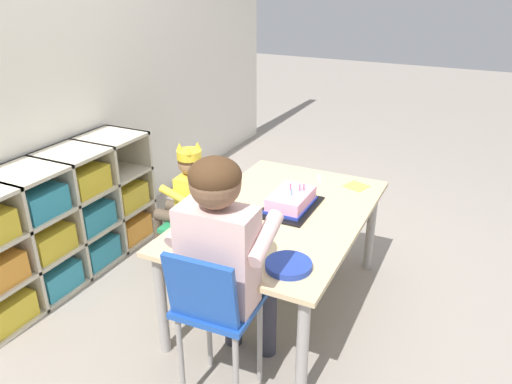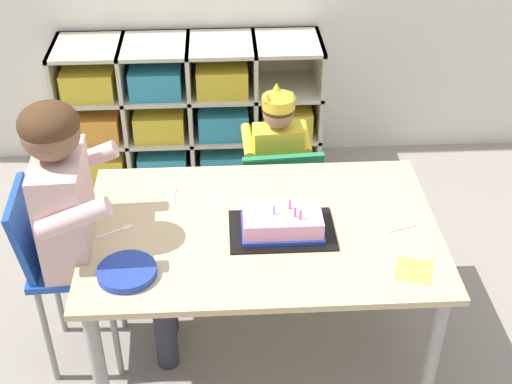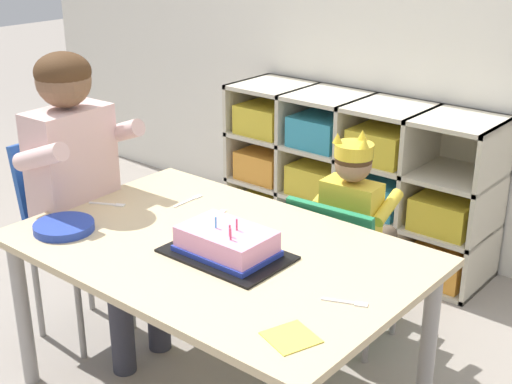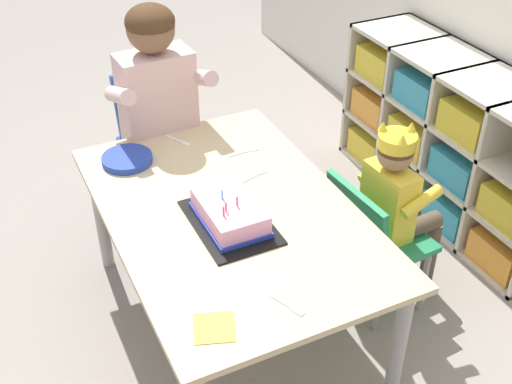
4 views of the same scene
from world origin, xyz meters
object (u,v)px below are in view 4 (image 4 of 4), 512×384
Objects in this scene: fork_near_child_seat at (289,306)px; fork_at_table_front_edge at (255,176)px; adult_helper_seated at (163,108)px; classroom_chair_blue at (372,233)px; child_with_crown at (398,195)px; paper_plate_stack at (127,159)px; fork_by_napkin at (245,152)px; classroom_chair_adult_side at (157,139)px; birthday_cake_on_tray at (230,215)px; activity_table at (230,224)px; fork_scattered_mid_table at (179,141)px.

fork_at_table_front_edge is at bearing -40.36° from fork_near_child_seat.
adult_helper_seated is 9.09× the size of fork_near_child_seat.
fork_near_child_seat is at bearing 120.25° from classroom_chair_blue.
child_with_crown is 6.73× the size of fork_near_child_seat.
child_with_crown is at bearing 134.66° from fork_at_table_front_edge.
fork_by_napkin is at bearing 73.37° from paper_plate_stack.
classroom_chair_adult_side is 6.35× the size of fork_near_child_seat.
adult_helper_seated is 2.94× the size of birthday_cake_on_tray.
fork_near_child_seat is at bearing 11.77° from paper_plate_stack.
classroom_chair_adult_side reaches higher than fork_at_table_front_edge.
child_with_crown is at bearing -49.45° from adult_helper_seated.
classroom_chair_blue is at bearing 54.09° from paper_plate_stack.
activity_table is 1.15× the size of adult_helper_seated.
classroom_chair_blue is 4.73× the size of fork_scattered_mid_table.
child_with_crown is at bearing 134.27° from fork_by_napkin.
fork_near_child_seat is at bearing 55.50° from fork_at_table_front_edge.
activity_table is 0.13m from birthday_cake_on_tray.
fork_near_child_seat is (0.39, -0.58, 0.22)m from classroom_chair_blue.
fork_scattered_mid_table is 1.02m from fork_near_child_seat.
birthday_cake_on_tray is 0.43m from fork_near_child_seat.
fork_by_napkin is at bearing -62.17° from classroom_chair_adult_side.
fork_scattered_mid_table is at bearing -77.53° from adult_helper_seated.
classroom_chair_adult_side is 0.70× the size of adult_helper_seated.
fork_at_table_front_edge is (0.36, 0.17, 0.00)m from fork_scattered_mid_table.
activity_table is at bearing 27.05° from paper_plate_stack.
adult_helper_seated is 5.63× the size of paper_plate_stack.
paper_plate_stack is at bearing -53.87° from fork_at_table_front_edge.
adult_helper_seated is at bearing -177.87° from activity_table.
birthday_cake_on_tray is 0.46m from fork_by_napkin.
classroom_chair_adult_side is 0.47m from fork_by_napkin.
activity_table is 0.52m from fork_scattered_mid_table.
fork_scattered_mid_table and fork_near_child_seat have the same top height.
classroom_chair_blue is 0.77× the size of classroom_chair_adult_side.
fork_scattered_mid_table is (0.21, 0.03, 0.09)m from classroom_chair_adult_side.
fork_by_napkin is (-0.43, -0.34, 0.22)m from classroom_chair_blue.
activity_table is 0.63m from adult_helper_seated.
birthday_cake_on_tray is at bearing 30.81° from fork_at_table_front_edge.
activity_table is 10.14× the size of fork_scattered_mid_table.
activity_table is 0.58m from classroom_chair_blue.
child_with_crown is at bearing 57.68° from paper_plate_stack.
paper_plate_stack reaches higher than fork_near_child_seat.
adult_helper_seated is at bearing -83.87° from fork_at_table_front_edge.
classroom_chair_adult_side reaches higher than fork_near_child_seat.
child_with_crown is 6.65× the size of fork_at_table_front_edge.
classroom_chair_blue reaches higher than activity_table.
paper_plate_stack is (0.27, -0.20, 0.11)m from classroom_chair_adult_side.
fork_by_napkin is at bearing 42.01° from child_with_crown.
fork_near_child_seat is (0.95, 0.20, -0.01)m from paper_plate_stack.
paper_plate_stack is 0.50m from fork_at_table_front_edge.
classroom_chair_adult_side is (-0.72, -0.03, -0.03)m from activity_table.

